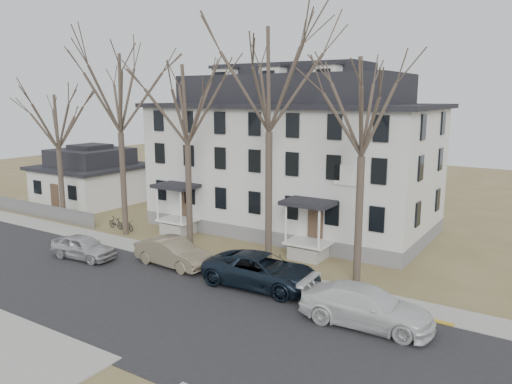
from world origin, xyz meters
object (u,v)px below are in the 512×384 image
Objects in this scene: bicycle_left at (127,226)px; tree_far_left at (118,88)px; small_house at (92,178)px; tree_center at (269,72)px; tree_mid_left at (186,99)px; bicycle_right at (116,223)px; car_white at (366,307)px; boarding_house at (291,157)px; car_navy at (262,271)px; tree_mid_right at (364,100)px; car_silver at (83,248)px; tree_bungalow at (56,118)px; car_tan at (173,253)px.

tree_far_left is at bearing -128.63° from bicycle_left.
small_house is 25.41m from tree_center.
tree_mid_left is 8.44× the size of bicycle_right.
tree_center reaches higher than tree_mid_left.
car_white reaches higher than bicycle_left.
tree_mid_left is at bearing -110.20° from boarding_house.
bicycle_left is at bearing 71.70° from car_navy.
bicycle_right is at bearing 177.63° from tree_center.
car_navy is 1.07× the size of car_white.
tree_mid_left is 1.00× the size of tree_mid_right.
car_white is (30.71, -10.80, -1.41)m from small_house.
tree_mid_right is 2.99× the size of car_silver.
tree_bungalow is at bearing 78.26° from car_navy.
car_white is (10.71, -12.75, -4.54)m from boarding_house.
bicycle_right is (9.33, -5.63, -1.80)m from small_house.
tree_mid_right is 10.14m from car_white.
tree_far_left is 2.37× the size of car_white.
car_white is (2.21, -4.60, -8.76)m from tree_mid_right.
tree_center is at bearing -82.93° from bicycle_left.
tree_center is 19.23m from tree_bungalow.
car_white is at bearing -104.68° from car_navy.
tree_far_left is 12.61m from car_tan.
small_house is (-20.00, -1.96, -3.13)m from boarding_house.
car_white is (12.17, -1.24, 0.03)m from car_tan.
car_tan is at bearing -13.01° from tree_bungalow.
boarding_house is 2.39× the size of small_house.
bicycle_right reaches higher than bicycle_left.
small_house is at bearing -174.41° from boarding_house.
tree_mid_left is (6.00, 0.00, -0.74)m from tree_far_left.
small_house is 30.08m from tree_mid_right.
tree_mid_left is 11.95m from bicycle_right.
car_tan is (7.55, -3.36, -9.53)m from tree_far_left.
car_white is at bearing -92.95° from car_silver.
car_silver is 2.82× the size of bicycle_right.
car_tan is at bearing -24.00° from tree_far_left.
tree_mid_left and tree_mid_right have the same top height.
tree_center is 16.53m from bicycle_left.
tree_bungalow reaches higher than car_navy.
boarding_house reaches higher than bicycle_right.
tree_mid_right is 2.20× the size of car_white.
car_tan is at bearing -27.26° from small_house.
car_white is (19.71, -4.60, -9.50)m from tree_far_left.
small_house is 1.50× the size of car_white.
tree_center is 10.86m from car_navy.
bicycle_left is at bearing 67.33° from car_tan.
boarding_house is 13.50× the size of bicycle_left.
car_navy is at bearing -85.40° from car_silver.
tree_far_left reaches higher than bicycle_left.
boarding_house is 13.14m from bicycle_left.
car_tan is 6.06m from car_navy.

